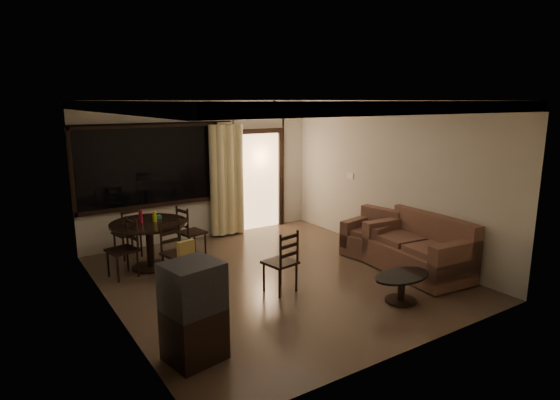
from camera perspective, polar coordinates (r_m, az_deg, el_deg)
ground at (r=7.68m, az=-0.63°, el=-9.36°), size 5.50×5.50×0.00m
room_shell at (r=9.02m, az=-3.53°, el=5.87°), size 5.50×6.70×5.50m
dining_table at (r=8.19m, az=-15.64°, el=-3.77°), size 1.28×1.28×1.02m
dining_chair_west at (r=8.00m, az=-18.54°, el=-6.94°), size 0.50×0.50×0.95m
dining_chair_east at (r=8.71m, az=-10.73°, el=-4.97°), size 0.50×0.50×0.95m
dining_chair_south at (r=7.58m, az=-12.26°, el=-7.46°), size 0.50×0.54×0.95m
dining_chair_north at (r=8.95m, az=-18.02°, el=-4.90°), size 0.50×0.50×0.95m
tv_cabinet at (r=5.30m, az=-10.50°, el=-13.22°), size 0.67×0.62×1.12m
sofa at (r=8.08m, az=16.73°, el=-5.96°), size 1.09×1.83×0.94m
armchair at (r=8.78m, az=11.24°, el=-4.46°), size 0.96×0.96×0.82m
coffee_table at (r=6.92m, az=14.60°, el=-9.86°), size 0.91×0.55×0.40m
side_chair at (r=7.03m, az=0.08°, el=-8.94°), size 0.49×0.49×0.96m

